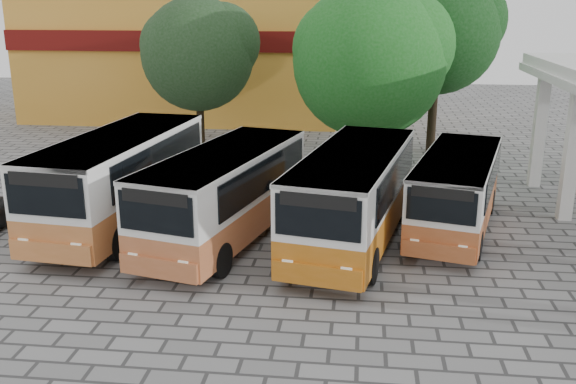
# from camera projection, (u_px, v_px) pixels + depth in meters

# --- Properties ---
(ground) EXTENTS (90.00, 90.00, 0.00)m
(ground) POSITION_uv_depth(u_px,v_px,m) (336.00, 280.00, 17.98)
(ground) COLOR slate
(ground) RESTS_ON ground
(shophouse_block) EXTENTS (20.40, 10.40, 8.30)m
(shophouse_block) POSITION_uv_depth(u_px,v_px,m) (190.00, 52.00, 42.72)
(shophouse_block) COLOR gold
(shophouse_block) RESTS_ON ground
(bus_far_left) EXTENTS (3.59, 9.07, 3.18)m
(bus_far_left) POSITION_uv_depth(u_px,v_px,m) (121.00, 174.00, 21.76)
(bus_far_left) COLOR #C16D34
(bus_far_left) RESTS_ON ground
(bus_centre_left) EXTENTS (4.38, 8.64, 2.96)m
(bus_centre_left) POSITION_uv_depth(u_px,v_px,m) (225.00, 190.00, 20.41)
(bus_centre_left) COLOR #B45F34
(bus_centre_left) RESTS_ON ground
(bus_centre_right) EXTENTS (4.17, 8.81, 3.03)m
(bus_centre_right) POSITION_uv_depth(u_px,v_px,m) (353.00, 192.00, 20.06)
(bus_centre_right) COLOR #B66112
(bus_centre_right) RESTS_ON ground
(bus_far_right) EXTENTS (3.98, 7.71, 2.63)m
(bus_far_right) POSITION_uv_depth(u_px,v_px,m) (457.00, 188.00, 21.34)
(bus_far_right) COLOR #AA5327
(bus_far_right) RESTS_ON ground
(tree_left) EXTENTS (6.03, 5.74, 7.75)m
(tree_left) POSITION_uv_depth(u_px,v_px,m) (199.00, 50.00, 32.49)
(tree_left) COLOR black
(tree_left) RESTS_ON ground
(tree_middle) EXTENTS (7.39, 7.04, 8.37)m
(tree_middle) POSITION_uv_depth(u_px,v_px,m) (371.00, 56.00, 29.20)
(tree_middle) COLOR black
(tree_middle) RESTS_ON ground
(tree_right) EXTENTS (6.38, 6.07, 9.03)m
(tree_right) POSITION_uv_depth(u_px,v_px,m) (439.00, 28.00, 31.45)
(tree_right) COLOR black
(tree_right) RESTS_ON ground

